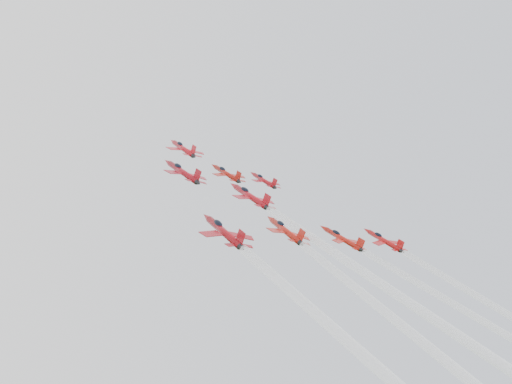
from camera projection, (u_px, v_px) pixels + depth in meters
jet_lead at (183, 148)px, 144.11m from camera, size 10.60×13.51×8.80m
jet_row2_left at (182, 171)px, 118.16m from camera, size 10.34×13.17×8.58m
jet_row2_center at (226, 173)px, 132.62m from camera, size 8.99×11.46×7.47m
jet_row2_right at (263, 180)px, 140.54m from camera, size 8.51×10.84×7.06m
jet_center at (448, 331)px, 79.57m from camera, size 10.60×99.12×60.91m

